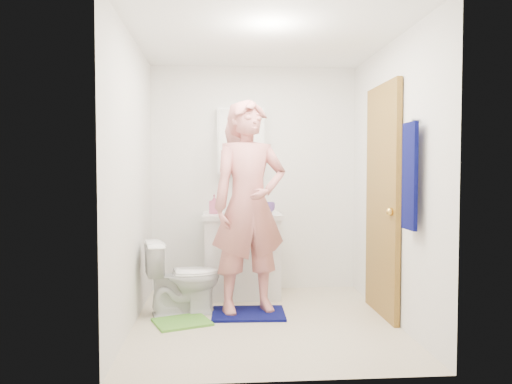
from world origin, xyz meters
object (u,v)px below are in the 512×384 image
at_px(soap_dispenser, 214,204).
at_px(man, 249,206).
at_px(vanity_cabinet, 242,257).
at_px(medicine_cabinet, 241,141).
at_px(toilet, 183,277).
at_px(toothbrush_cup, 269,207).
at_px(towel, 410,176).

xyz_separation_m(soap_dispenser, man, (0.32, -0.63, 0.02)).
relative_size(vanity_cabinet, soap_dispenser, 4.10).
xyz_separation_m(vanity_cabinet, medicine_cabinet, (0.00, 0.22, 1.20)).
bearing_deg(toilet, soap_dispenser, -37.28).
bearing_deg(soap_dispenser, man, -63.07).
relative_size(soap_dispenser, toothbrush_cup, 1.43).
height_order(towel, soap_dispenser, towel).
bearing_deg(medicine_cabinet, soap_dispenser, -139.61).
relative_size(vanity_cabinet, man, 0.42).
bearing_deg(toothbrush_cup, soap_dispenser, -170.30).
bearing_deg(medicine_cabinet, vanity_cabinet, -90.00).
xyz_separation_m(medicine_cabinet, man, (0.04, -0.87, -0.63)).
bearing_deg(toilet, towel, -129.21).
xyz_separation_m(vanity_cabinet, soap_dispenser, (-0.28, -0.01, 0.55)).
bearing_deg(toilet, medicine_cabinet, -46.18).
distance_m(vanity_cabinet, towel, 2.08).
distance_m(towel, man, 1.45).
bearing_deg(man, soap_dispenser, 101.96).
relative_size(towel, toilet, 1.20).
relative_size(vanity_cabinet, towel, 1.00).
height_order(toothbrush_cup, man, man).
height_order(medicine_cabinet, towel, medicine_cabinet).
distance_m(vanity_cabinet, man, 0.86).
bearing_deg(man, vanity_cabinet, 78.27).
bearing_deg(vanity_cabinet, toothbrush_cup, 16.11).
bearing_deg(soap_dispenser, toilet, -114.60).
height_order(towel, man, man).
bearing_deg(medicine_cabinet, toilet, -123.50).
bearing_deg(man, toilet, 162.79).
distance_m(toilet, man, 0.87).
relative_size(soap_dispenser, man, 0.10).
xyz_separation_m(towel, toothbrush_cup, (-0.90, 1.57, -0.35)).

